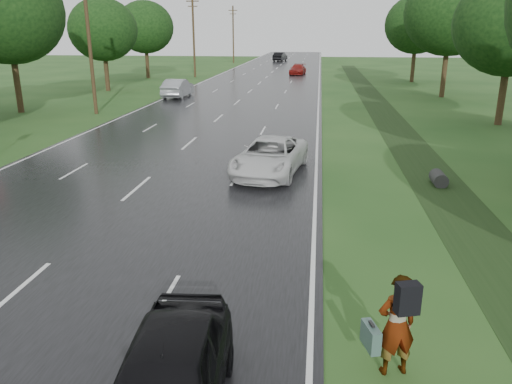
{
  "coord_description": "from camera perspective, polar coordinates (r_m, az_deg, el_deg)",
  "views": [
    {
      "loc": [
        6.72,
        -9.37,
        5.75
      ],
      "look_at": [
        5.04,
        4.23,
        1.3
      ],
      "focal_mm": 35.0,
      "sensor_mm": 36.0,
      "label": 1
    }
  ],
  "objects": [
    {
      "name": "far_car_dark",
      "position": [
        100.76,
        2.77,
        15.19
      ],
      "size": [
        2.62,
        5.35,
        1.69
      ],
      "primitive_type": "imported",
      "rotation": [
        0.0,
        0.0,
        2.97
      ],
      "color": "black",
      "rests_on": "road"
    },
    {
      "name": "edge_stripe_east",
      "position": [
        54.67,
        7.22,
        11.85
      ],
      "size": [
        0.12,
        180.0,
        0.01
      ],
      "primitive_type": "cube",
      "color": "silver",
      "rests_on": "road"
    },
    {
      "name": "edge_stripe_west",
      "position": [
        56.31,
        -6.96,
        12.04
      ],
      "size": [
        0.12,
        180.0,
        0.01
      ],
      "primitive_type": "cube",
      "color": "silver",
      "rests_on": "road"
    },
    {
      "name": "utility_pole_mid",
      "position": [
        37.89,
        -18.55,
        16.27
      ],
      "size": [
        1.6,
        0.26,
        10.0
      ],
      "color": "#362416",
      "rests_on": "ground"
    },
    {
      "name": "tree_west_d",
      "position": [
        52.7,
        -17.11,
        17.32
      ],
      "size": [
        6.6,
        6.6,
        8.8
      ],
      "color": "#362416",
      "rests_on": "ground"
    },
    {
      "name": "far_car_red",
      "position": [
        69.99,
        4.79,
        13.79
      ],
      "size": [
        2.33,
        4.78,
        1.34
      ],
      "primitive_type": "imported",
      "rotation": [
        0.0,
        0.0,
        -0.1
      ],
      "color": "maroon",
      "rests_on": "road"
    },
    {
      "name": "center_line",
      "position": [
        55.08,
        0.03,
        12.04
      ],
      "size": [
        0.12,
        180.0,
        0.01
      ],
      "primitive_type": "cube",
      "color": "silver",
      "rests_on": "road"
    },
    {
      "name": "white_pickup",
      "position": [
        20.75,
        1.61,
        4.1
      ],
      "size": [
        3.2,
        5.58,
        1.46
      ],
      "primitive_type": "imported",
      "rotation": [
        0.0,
        0.0,
        -0.15
      ],
      "color": "silver",
      "rests_on": "road"
    },
    {
      "name": "dark_sedan",
      "position": [
        8.05,
        -10.07,
        -20.55
      ],
      "size": [
        2.01,
        4.38,
        1.45
      ],
      "primitive_type": "imported",
      "rotation": [
        0.0,
        0.0,
        0.07
      ],
      "color": "black",
      "rests_on": "road"
    },
    {
      "name": "ground",
      "position": [
        12.89,
        -25.81,
        -10.47
      ],
      "size": [
        220.0,
        220.0,
        0.0
      ],
      "primitive_type": "plane",
      "color": "#204619",
      "rests_on": "ground"
    },
    {
      "name": "tree_west_c",
      "position": [
        40.68,
        -26.58,
        17.85
      ],
      "size": [
        7.8,
        7.8,
        10.43
      ],
      "color": "#362416",
      "rests_on": "ground"
    },
    {
      "name": "pedestrian",
      "position": [
        9.11,
        15.67,
        -14.32
      ],
      "size": [
        0.98,
        0.75,
        1.9
      ],
      "rotation": [
        0.0,
        0.0,
        3.44
      ],
      "color": "#A5998C",
      "rests_on": "ground"
    },
    {
      "name": "road",
      "position": [
        55.08,
        0.03,
        12.01
      ],
      "size": [
        14.0,
        180.0,
        0.04
      ],
      "primitive_type": "cube",
      "color": "black",
      "rests_on": "ground"
    },
    {
      "name": "utility_pole_distant",
      "position": [
        95.71,
        -2.62,
        17.63
      ],
      "size": [
        1.6,
        0.26,
        10.0
      ],
      "color": "#362416",
      "rests_on": "ground"
    },
    {
      "name": "drainage_ditch",
      "position": [
        29.05,
        16.48,
        5.9
      ],
      "size": [
        2.2,
        120.0,
        0.56
      ],
      "color": "black",
      "rests_on": "ground"
    },
    {
      "name": "tree_east_f",
      "position": [
        62.31,
        17.91,
        17.74
      ],
      "size": [
        7.2,
        7.2,
        9.62
      ],
      "color": "#362416",
      "rests_on": "ground"
    },
    {
      "name": "utility_pole_far",
      "position": [
        66.31,
        -7.14,
        17.37
      ],
      "size": [
        1.6,
        0.26,
        10.0
      ],
      "color": "#362416",
      "rests_on": "ground"
    },
    {
      "name": "tree_west_f",
      "position": [
        65.98,
        -12.58,
        17.91
      ],
      "size": [
        7.0,
        7.0,
        9.29
      ],
      "color": "#362416",
      "rests_on": "ground"
    },
    {
      "name": "silver_sedan",
      "position": [
        46.0,
        -8.95,
        11.65
      ],
      "size": [
        1.79,
        4.93,
        1.61
      ],
      "primitive_type": "imported",
      "rotation": [
        0.0,
        0.0,
        3.13
      ],
      "color": "gray",
      "rests_on": "road"
    },
    {
      "name": "tree_east_d",
      "position": [
        48.67,
        21.38,
        18.48
      ],
      "size": [
        8.0,
        8.0,
        10.76
      ],
      "color": "#362416",
      "rests_on": "ground"
    }
  ]
}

